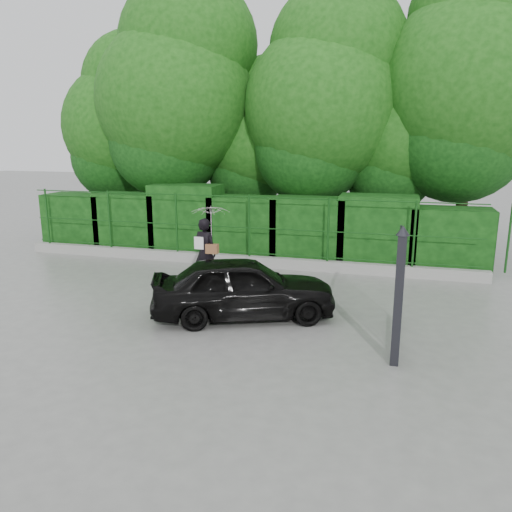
# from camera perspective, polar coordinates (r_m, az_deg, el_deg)

# --- Properties ---
(ground) EXTENTS (80.00, 80.00, 0.00)m
(ground) POSITION_cam_1_polar(r_m,az_deg,el_deg) (10.89, -9.56, -6.67)
(ground) COLOR gray
(kerb) EXTENTS (14.00, 0.25, 0.30)m
(kerb) POSITION_cam_1_polar(r_m,az_deg,el_deg) (14.86, -2.25, -0.48)
(kerb) COLOR #9E9E99
(kerb) RESTS_ON ground
(fence) EXTENTS (14.13, 0.06, 1.80)m
(fence) POSITION_cam_1_polar(r_m,az_deg,el_deg) (14.58, -1.46, 3.48)
(fence) COLOR #124212
(fence) RESTS_ON kerb
(hedge) EXTENTS (14.20, 1.20, 2.26)m
(hedge) POSITION_cam_1_polar(r_m,az_deg,el_deg) (15.63, -1.17, 3.37)
(hedge) COLOR black
(hedge) RESTS_ON ground
(trees) EXTENTS (17.10, 6.15, 8.08)m
(trees) POSITION_cam_1_polar(r_m,az_deg,el_deg) (17.31, 4.79, 16.34)
(trees) COLOR black
(trees) RESTS_ON ground
(gate) EXTENTS (0.22, 2.33, 2.36)m
(gate) POSITION_cam_1_polar(r_m,az_deg,el_deg) (8.87, 15.98, -3.59)
(gate) COLOR #222228
(gate) RESTS_ON ground
(woman) EXTENTS (0.99, 0.98, 2.04)m
(woman) POSITION_cam_1_polar(r_m,az_deg,el_deg) (12.73, -5.41, 2.62)
(woman) COLOR black
(woman) RESTS_ON ground
(car) EXTENTS (4.11, 2.87, 1.30)m
(car) POSITION_cam_1_polar(r_m,az_deg,el_deg) (10.44, -1.43, -3.60)
(car) COLOR black
(car) RESTS_ON ground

